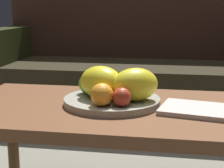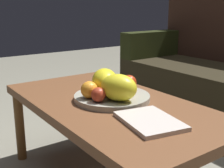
{
  "view_description": "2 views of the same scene",
  "coord_description": "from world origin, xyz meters",
  "px_view_note": "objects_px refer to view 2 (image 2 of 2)",
  "views": [
    {
      "loc": [
        0.2,
        -1.24,
        0.78
      ],
      "look_at": [
        -0.02,
        0.02,
        0.5
      ],
      "focal_mm": 59.65,
      "sensor_mm": 36.0,
      "label": 1
    },
    {
      "loc": [
        1.04,
        -0.73,
        0.85
      ],
      "look_at": [
        -0.02,
        0.02,
        0.5
      ],
      "focal_mm": 48.03,
      "sensor_mm": 36.0,
      "label": 2
    }
  ],
  "objects_px": {
    "melon_smaller_beside": "(105,81)",
    "orange_left": "(125,86)",
    "coffee_table": "(110,112)",
    "apple_left": "(129,83)",
    "apple_right": "(98,95)",
    "banana_bunch": "(114,87)",
    "magazine": "(150,121)",
    "fruit_bowl": "(112,97)",
    "melon_large_front": "(119,88)",
    "apple_front": "(108,81)",
    "orange_front": "(89,90)"
  },
  "relations": [
    {
      "from": "apple_front",
      "to": "magazine",
      "type": "distance_m",
      "value": 0.41
    },
    {
      "from": "apple_right",
      "to": "orange_front",
      "type": "bearing_deg",
      "value": -176.07
    },
    {
      "from": "coffee_table",
      "to": "orange_left",
      "type": "distance_m",
      "value": 0.13
    },
    {
      "from": "melon_large_front",
      "to": "orange_left",
      "type": "distance_m",
      "value": 0.1
    },
    {
      "from": "orange_front",
      "to": "fruit_bowl",
      "type": "bearing_deg",
      "value": 82.41
    },
    {
      "from": "apple_front",
      "to": "banana_bunch",
      "type": "xyz_separation_m",
      "value": [
        0.08,
        -0.02,
        -0.01
      ]
    },
    {
      "from": "orange_left",
      "to": "banana_bunch",
      "type": "xyz_separation_m",
      "value": [
        -0.04,
        -0.02,
        -0.01
      ]
    },
    {
      "from": "apple_front",
      "to": "melon_large_front",
      "type": "bearing_deg",
      "value": -22.11
    },
    {
      "from": "fruit_bowl",
      "to": "orange_left",
      "type": "xyz_separation_m",
      "value": [
        0.03,
        0.05,
        0.05
      ]
    },
    {
      "from": "melon_smaller_beside",
      "to": "apple_right",
      "type": "height_order",
      "value": "melon_smaller_beside"
    },
    {
      "from": "melon_large_front",
      "to": "apple_front",
      "type": "height_order",
      "value": "melon_large_front"
    },
    {
      "from": "fruit_bowl",
      "to": "magazine",
      "type": "bearing_deg",
      "value": -8.65
    },
    {
      "from": "melon_smaller_beside",
      "to": "orange_left",
      "type": "distance_m",
      "value": 0.09
    },
    {
      "from": "melon_smaller_beside",
      "to": "apple_right",
      "type": "bearing_deg",
      "value": -46.7
    },
    {
      "from": "fruit_bowl",
      "to": "apple_left",
      "type": "bearing_deg",
      "value": 99.33
    },
    {
      "from": "banana_bunch",
      "to": "orange_front",
      "type": "bearing_deg",
      "value": -88.62
    },
    {
      "from": "orange_left",
      "to": "apple_front",
      "type": "relative_size",
      "value": 1.03
    },
    {
      "from": "apple_right",
      "to": "magazine",
      "type": "height_order",
      "value": "apple_right"
    },
    {
      "from": "fruit_bowl",
      "to": "orange_left",
      "type": "distance_m",
      "value": 0.08
    },
    {
      "from": "magazine",
      "to": "banana_bunch",
      "type": "bearing_deg",
      "value": 178.56
    },
    {
      "from": "banana_bunch",
      "to": "orange_left",
      "type": "bearing_deg",
      "value": 28.15
    },
    {
      "from": "coffee_table",
      "to": "apple_left",
      "type": "height_order",
      "value": "apple_left"
    },
    {
      "from": "apple_left",
      "to": "banana_bunch",
      "type": "height_order",
      "value": "apple_left"
    },
    {
      "from": "melon_large_front",
      "to": "apple_left",
      "type": "height_order",
      "value": "melon_large_front"
    },
    {
      "from": "coffee_table",
      "to": "fruit_bowl",
      "type": "xyz_separation_m",
      "value": [
        -0.02,
        0.02,
        0.06
      ]
    },
    {
      "from": "coffee_table",
      "to": "apple_front",
      "type": "distance_m",
      "value": 0.17
    },
    {
      "from": "melon_smaller_beside",
      "to": "banana_bunch",
      "type": "height_order",
      "value": "melon_smaller_beside"
    },
    {
      "from": "fruit_bowl",
      "to": "melon_smaller_beside",
      "type": "relative_size",
      "value": 2.1
    },
    {
      "from": "melon_smaller_beside",
      "to": "apple_right",
      "type": "xyz_separation_m",
      "value": [
        0.09,
        -0.09,
        -0.03
      ]
    },
    {
      "from": "banana_bunch",
      "to": "coffee_table",
      "type": "bearing_deg",
      "value": -54.73
    },
    {
      "from": "fruit_bowl",
      "to": "orange_front",
      "type": "height_order",
      "value": "orange_front"
    },
    {
      "from": "melon_smaller_beside",
      "to": "magazine",
      "type": "distance_m",
      "value": 0.35
    },
    {
      "from": "melon_smaller_beside",
      "to": "apple_front",
      "type": "distance_m",
      "value": 0.09
    },
    {
      "from": "melon_smaller_beside",
      "to": "orange_front",
      "type": "relative_size",
      "value": 2.17
    },
    {
      "from": "melon_smaller_beside",
      "to": "apple_right",
      "type": "distance_m",
      "value": 0.13
    },
    {
      "from": "melon_large_front",
      "to": "apple_front",
      "type": "bearing_deg",
      "value": 157.89
    },
    {
      "from": "melon_smaller_beside",
      "to": "apple_left",
      "type": "distance_m",
      "value": 0.13
    },
    {
      "from": "orange_front",
      "to": "apple_left",
      "type": "height_order",
      "value": "orange_front"
    },
    {
      "from": "orange_left",
      "to": "apple_left",
      "type": "height_order",
      "value": "orange_left"
    },
    {
      "from": "banana_bunch",
      "to": "magazine",
      "type": "bearing_deg",
      "value": -12.78
    },
    {
      "from": "banana_bunch",
      "to": "magazine",
      "type": "height_order",
      "value": "banana_bunch"
    },
    {
      "from": "fruit_bowl",
      "to": "banana_bunch",
      "type": "bearing_deg",
      "value": 123.96
    },
    {
      "from": "apple_left",
      "to": "apple_right",
      "type": "height_order",
      "value": "apple_left"
    },
    {
      "from": "coffee_table",
      "to": "banana_bunch",
      "type": "distance_m",
      "value": 0.12
    },
    {
      "from": "apple_front",
      "to": "banana_bunch",
      "type": "relative_size",
      "value": 0.48
    },
    {
      "from": "melon_large_front",
      "to": "melon_smaller_beside",
      "type": "relative_size",
      "value": 0.99
    },
    {
      "from": "coffee_table",
      "to": "apple_left",
      "type": "distance_m",
      "value": 0.17
    },
    {
      "from": "melon_smaller_beside",
      "to": "orange_front",
      "type": "distance_m",
      "value": 0.1
    },
    {
      "from": "apple_front",
      "to": "coffee_table",
      "type": "bearing_deg",
      "value": -31.27
    },
    {
      "from": "coffee_table",
      "to": "orange_front",
      "type": "xyz_separation_m",
      "value": [
        -0.03,
        -0.09,
        0.11
      ]
    }
  ]
}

